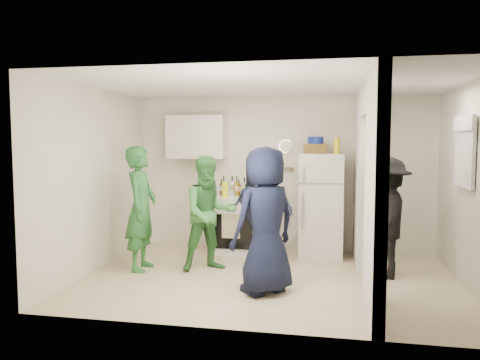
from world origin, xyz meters
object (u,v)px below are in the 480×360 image
person_green_left (141,208)px  person_navy (265,220)px  person_denim (262,211)px  wicker_basket (315,149)px  stove (235,224)px  yellow_cup_stack_top (337,146)px  person_green_center (209,213)px  person_nook (387,217)px  fridge (321,205)px  blue_bowl (316,140)px

person_green_left → person_navy: (1.82, -0.69, 0.01)m
person_denim → wicker_basket: bearing=43.4°
wicker_basket → person_denim: 1.30m
stove → person_denim: 0.82m
stove → yellow_cup_stack_top: 2.02m
yellow_cup_stack_top → wicker_basket: bearing=154.9°
wicker_basket → person_green_left: size_ratio=0.20×
stove → person_green_left: size_ratio=0.53×
person_denim → person_navy: (0.23, -1.37, 0.09)m
stove → person_navy: person_navy is taller
person_green_center → person_nook: (2.37, 0.09, 0.00)m
fridge → person_denim: fridge is taller
wicker_basket → person_green_center: bearing=-142.1°
yellow_cup_stack_top → person_green_left: bearing=-157.4°
blue_bowl → person_denim: blue_bowl is taller
stove → person_nook: (2.21, -0.99, 0.34)m
fridge → person_nook: fridge is taller
stove → person_denim: bearing=-47.1°
person_denim → person_navy: bearing=-74.7°
blue_bowl → person_green_left: blue_bowl is taller
stove → person_green_center: person_green_center is taller
blue_bowl → person_green_left: size_ratio=0.14×
fridge → blue_bowl: size_ratio=6.64×
stove → person_denim: size_ratio=0.59×
person_green_left → person_green_center: (0.93, 0.16, -0.07)m
blue_bowl → person_denim: 1.39m
fridge → person_green_left: person_green_left is taller
fridge → yellow_cup_stack_top: (0.22, -0.10, 0.92)m
yellow_cup_stack_top → person_navy: size_ratio=0.14×
stove → person_green_center: bearing=-98.2°
stove → person_nook: person_nook is taller
blue_bowl → person_green_left: bearing=-151.7°
person_green_left → person_denim: person_green_left is taller
person_green_center → person_denim: 0.85m
person_green_center → person_navy: (0.89, -0.85, 0.07)m
person_denim → person_green_center: bearing=-135.9°
yellow_cup_stack_top → person_green_center: bearing=-151.3°
person_green_left → blue_bowl: bearing=-65.3°
stove → person_navy: bearing=-69.0°
stove → yellow_cup_stack_top: yellow_cup_stack_top is taller
blue_bowl → person_navy: (-0.52, -1.94, -0.93)m
stove → fridge: bearing=-1.3°
stove → person_green_center: size_ratio=0.58×
person_green_left → person_navy: person_navy is taller
fridge → blue_bowl: bearing=153.4°
wicker_basket → person_nook: wicker_basket is taller
fridge → person_green_center: size_ratio=1.01×
wicker_basket → person_green_left: (-2.34, -1.26, -0.81)m
blue_bowl → yellow_cup_stack_top: size_ratio=0.96×
wicker_basket → person_nook: bearing=-46.4°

